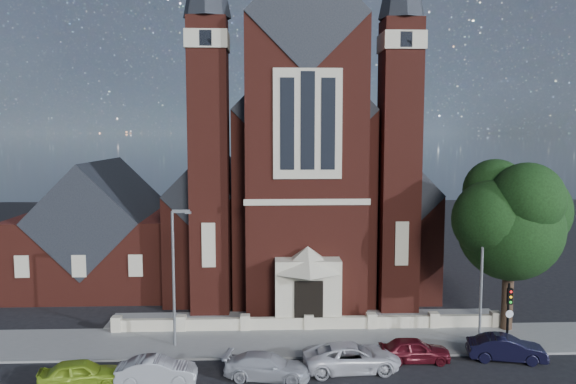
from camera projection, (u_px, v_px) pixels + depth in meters
name	position (u px, v px, depth m)	size (l,w,h in m)	color
ground	(300.00, 292.00, 43.93)	(120.00, 120.00, 0.00)	black
pavement_strip	(311.00, 342.00, 33.50)	(60.00, 5.00, 0.12)	slate
forecourt_paving	(306.00, 320.00, 37.47)	(26.00, 3.00, 0.14)	slate
forecourt_wall	(309.00, 330.00, 35.48)	(24.00, 0.40, 0.90)	beige
church	(295.00, 180.00, 50.97)	(20.01, 34.90, 29.20)	#521E16
parish_hall	(103.00, 236.00, 45.86)	(12.00, 12.20, 10.24)	#521E16
street_tree	(514.00, 222.00, 34.47)	(6.40, 6.60, 10.70)	black
street_lamp_left	(175.00, 270.00, 32.21)	(1.16, 0.22, 8.09)	gray
street_lamp_right	(483.00, 267.00, 32.92)	(1.16, 0.22, 8.09)	gray
traffic_signal	(509.00, 308.00, 31.60)	(0.28, 0.42, 4.00)	black
car_lime_van	(81.00, 373.00, 27.51)	(1.60, 3.98, 1.36)	#86AA22
car_silver_a	(157.00, 371.00, 27.90)	(1.38, 3.95, 1.30)	#989B9F
car_silver_b	(267.00, 366.00, 28.45)	(1.79, 4.39, 1.28)	#B3B5BC
car_white_suv	(352.00, 357.00, 29.43)	(2.37, 5.14, 1.43)	silver
car_dark_red	(414.00, 350.00, 30.54)	(1.56, 3.88, 1.32)	#510D17
car_navy	(506.00, 348.00, 30.71)	(1.44, 4.13, 1.36)	black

